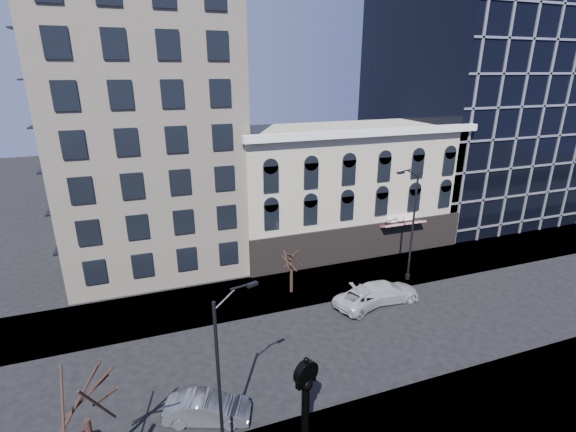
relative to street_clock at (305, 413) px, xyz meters
name	(u,v)px	position (x,y,z in m)	size (l,w,h in m)	color
ground	(280,357)	(1.24, 7.29, -2.63)	(160.00, 160.00, 0.00)	black
sidewalk_far	(248,296)	(1.24, 15.29, -2.57)	(160.00, 6.00, 0.12)	#9B968D
cream_tower	(137,45)	(-4.87, 26.17, 16.69)	(15.90, 15.40, 42.50)	beige
victorian_row	(340,187)	(13.25, 23.18, 3.37)	(22.60, 11.19, 12.50)	#B0A991
glass_office	(472,99)	(33.24, 28.20, 11.37)	(20.00, 20.15, 28.00)	black
street_clock	(305,413)	(0.00, 0.00, 0.00)	(1.26, 1.26, 5.56)	black
street_lamp_near	(229,331)	(-2.99, 1.50, 4.11)	(2.19, 0.96, 8.78)	black
street_lamp_far	(409,196)	(14.30, 13.19, 5.09)	(2.60, 0.66, 10.07)	black
bare_tree_near	(82,398)	(-8.75, 0.36, 3.33)	(4.51, 4.51, 7.74)	#322019
bare_tree_far	(291,256)	(4.75, 14.66, 0.73)	(2.51, 2.51, 4.31)	#322019
car_near_b	(207,408)	(-3.91, 3.80, -1.90)	(1.54, 4.43, 1.46)	#595B60
car_far_a	(365,296)	(9.52, 11.02, -1.88)	(2.48, 5.37, 1.49)	silver
car_far_b	(385,292)	(11.30, 11.01, -1.84)	(2.22, 5.47, 1.59)	silver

